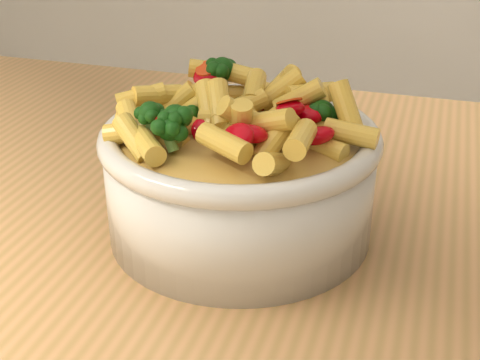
% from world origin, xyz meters
% --- Properties ---
extents(table, '(1.20, 0.80, 0.90)m').
position_xyz_m(table, '(0.00, 0.00, 0.80)').
color(table, '#B67F4E').
rests_on(table, ground).
extents(serving_bowl, '(0.22, 0.22, 0.09)m').
position_xyz_m(serving_bowl, '(0.10, 0.02, 0.95)').
color(serving_bowl, silver).
rests_on(serving_bowl, table).
extents(pasta_salad, '(0.17, 0.17, 0.04)m').
position_xyz_m(pasta_salad, '(0.10, 0.02, 1.01)').
color(pasta_salad, gold).
rests_on(pasta_salad, serving_bowl).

